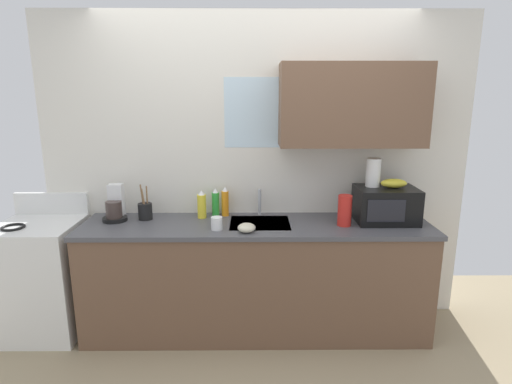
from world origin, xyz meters
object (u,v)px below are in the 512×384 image
at_px(microwave, 386,205).
at_px(utensil_crock, 145,211).
at_px(cereal_canister, 345,210).
at_px(dish_soap_bottle_orange, 225,202).
at_px(dish_soap_bottle_yellow, 202,205).
at_px(small_bowl, 247,228).
at_px(banana_bunch, 394,183).
at_px(mug_white, 217,223).
at_px(dish_soap_bottle_green, 216,203).
at_px(paper_towel_roll, 373,172).
at_px(stove_range, 43,277).
at_px(coffee_maker, 115,207).

bearing_deg(microwave, utensil_crock, 177.83).
bearing_deg(cereal_canister, dish_soap_bottle_orange, 163.74).
bearing_deg(dish_soap_bottle_yellow, small_bowl, -44.52).
distance_m(banana_bunch, dish_soap_bottle_orange, 1.33).
bearing_deg(mug_white, cereal_canister, 5.37).
height_order(banana_bunch, small_bowl, banana_bunch).
xyz_separation_m(microwave, dish_soap_bottle_green, (-1.34, 0.17, -0.03)).
height_order(microwave, cereal_canister, microwave).
bearing_deg(paper_towel_roll, utensil_crock, 179.36).
relative_size(stove_range, cereal_canister, 4.60).
bearing_deg(banana_bunch, utensil_crock, 177.93).
bearing_deg(dish_soap_bottle_yellow, utensil_crock, -175.17).
bearing_deg(paper_towel_roll, mug_white, -168.67).
distance_m(coffee_maker, mug_white, 0.86).
bearing_deg(cereal_canister, paper_towel_roll, 32.01).
xyz_separation_m(paper_towel_roll, dish_soap_bottle_green, (-1.24, 0.12, -0.27)).
height_order(stove_range, dish_soap_bottle_yellow, dish_soap_bottle_yellow).
xyz_separation_m(coffee_maker, dish_soap_bottle_orange, (0.86, 0.11, 0.01)).
distance_m(stove_range, small_bowl, 1.70).
bearing_deg(microwave, coffee_maker, 178.38).
bearing_deg(utensil_crock, dish_soap_bottle_yellow, 4.83).
xyz_separation_m(cereal_canister, utensil_crock, (-1.55, 0.17, -0.05)).
distance_m(dish_soap_bottle_green, mug_white, 0.36).
bearing_deg(mug_white, dish_soap_bottle_yellow, 115.75).
bearing_deg(dish_soap_bottle_orange, dish_soap_bottle_yellow, -161.82).
height_order(coffee_maker, dish_soap_bottle_green, coffee_maker).
distance_m(microwave, coffee_maker, 2.12).
bearing_deg(banana_bunch, stove_range, -179.03).
xyz_separation_m(coffee_maker, dish_soap_bottle_green, (0.78, 0.11, 0.00)).
bearing_deg(coffee_maker, utensil_crock, 2.86).
height_order(dish_soap_bottle_orange, small_bowl, dish_soap_bottle_orange).
distance_m(paper_towel_roll, small_bowl, 1.08).
height_order(dish_soap_bottle_orange, dish_soap_bottle_yellow, dish_soap_bottle_orange).
distance_m(paper_towel_roll, dish_soap_bottle_orange, 1.19).
bearing_deg(coffee_maker, paper_towel_roll, -0.24).
bearing_deg(dish_soap_bottle_orange, banana_bunch, -7.30).
bearing_deg(utensil_crock, mug_white, -23.83).
bearing_deg(dish_soap_bottle_yellow, dish_soap_bottle_orange, 18.18).
height_order(dish_soap_bottle_yellow, mug_white, dish_soap_bottle_yellow).
bearing_deg(banana_bunch, paper_towel_roll, 161.57).
xyz_separation_m(paper_towel_roll, mug_white, (-1.20, -0.24, -0.33)).
height_order(mug_white, small_bowl, mug_white).
distance_m(coffee_maker, dish_soap_bottle_yellow, 0.68).
relative_size(cereal_canister, small_bowl, 1.81).
distance_m(coffee_maker, small_bowl, 1.09).
xyz_separation_m(cereal_canister, small_bowl, (-0.74, -0.15, -0.09)).
distance_m(coffee_maker, utensil_crock, 0.23).
distance_m(stove_range, coffee_maker, 0.80).
distance_m(dish_soap_bottle_green, cereal_canister, 1.03).
bearing_deg(small_bowl, paper_towel_roll, 17.06).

